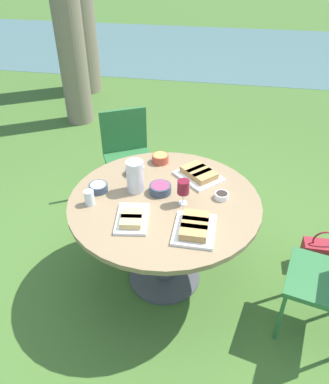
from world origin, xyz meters
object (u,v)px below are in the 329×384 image
at_px(water_pitcher, 135,176).
at_px(wine_glass, 183,188).
at_px(dining_table, 164,213).
at_px(handbag, 321,255).
at_px(chair_near_right, 127,150).

relative_size(water_pitcher, wine_glass, 1.29).
xyz_separation_m(dining_table, water_pitcher, (-0.22, 0.07, 0.23)).
bearing_deg(handbag, water_pitcher, -169.16).
distance_m(wine_glass, handbag, 1.36).
height_order(water_pitcher, wine_glass, water_pitcher).
relative_size(dining_table, chair_near_right, 1.46).
bearing_deg(chair_near_right, water_pitcher, -70.88).
distance_m(water_pitcher, wine_glass, 0.35).
xyz_separation_m(chair_near_right, wine_glass, (0.67, -1.04, 0.36)).
relative_size(dining_table, handbag, 3.53).
distance_m(chair_near_right, handbag, 1.92).
xyz_separation_m(dining_table, wine_glass, (0.13, -0.02, 0.24)).
bearing_deg(wine_glass, water_pitcher, 165.24).
bearing_deg(water_pitcher, chair_near_right, 109.12).
xyz_separation_m(chair_near_right, handbag, (1.75, -0.68, -0.40)).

